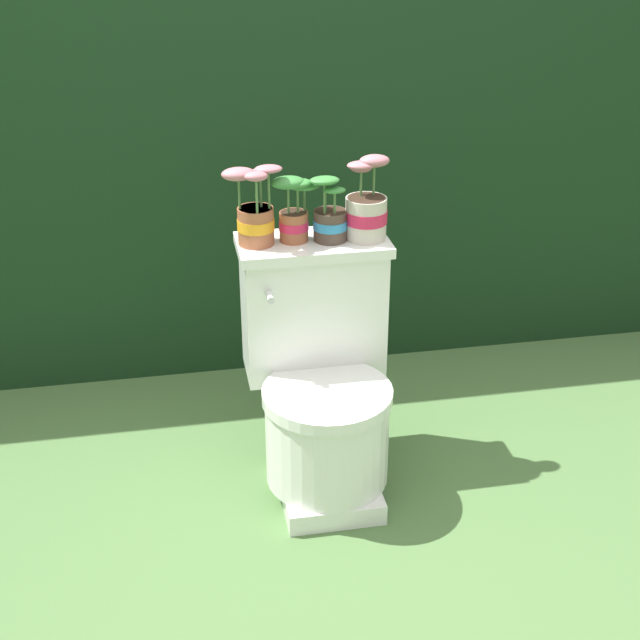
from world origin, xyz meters
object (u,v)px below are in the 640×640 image
(toilet, at_px, (321,381))
(potted_plant_midright, at_px, (366,210))
(potted_plant_left, at_px, (255,213))
(potted_plant_midleft, at_px, (294,209))
(potted_plant_middle, at_px, (330,218))

(toilet, height_order, potted_plant_midright, potted_plant_midright)
(potted_plant_left, xyz_separation_m, potted_plant_midright, (0.32, -0.01, -0.01))
(potted_plant_midleft, xyz_separation_m, potted_plant_midright, (0.21, -0.02, -0.01))
(toilet, height_order, potted_plant_middle, potted_plant_middle)
(toilet, xyz_separation_m, potted_plant_left, (-0.17, 0.13, 0.49))
(toilet, bearing_deg, potted_plant_middle, 68.13)
(potted_plant_midleft, bearing_deg, potted_plant_middle, -9.69)
(toilet, bearing_deg, potted_plant_midright, 37.61)
(potted_plant_midleft, bearing_deg, potted_plant_midright, -4.82)
(potted_plant_left, relative_size, potted_plant_midleft, 1.20)
(potted_plant_middle, bearing_deg, potted_plant_left, 177.14)
(potted_plant_left, bearing_deg, toilet, -38.16)
(potted_plant_left, relative_size, potted_plant_middle, 1.19)
(toilet, xyz_separation_m, potted_plant_middle, (0.05, 0.12, 0.47))
(potted_plant_midleft, bearing_deg, toilet, -69.45)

